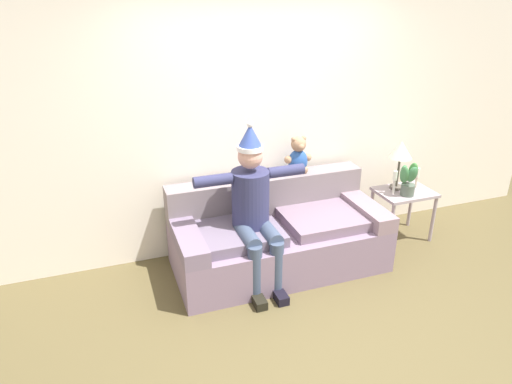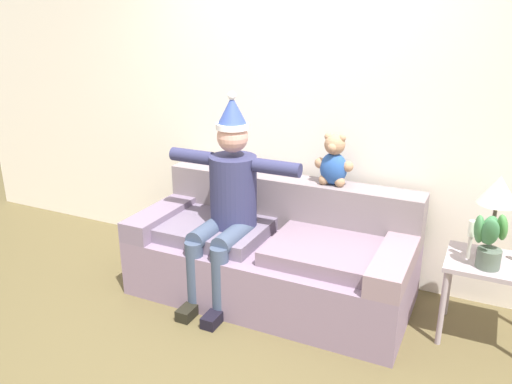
# 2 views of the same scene
# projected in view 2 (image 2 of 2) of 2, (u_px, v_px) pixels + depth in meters

# --- Properties ---
(ground_plane) EXTENTS (10.00, 10.00, 0.00)m
(ground_plane) POSITION_uv_depth(u_px,v_px,m) (206.00, 369.00, 3.05)
(ground_plane) COLOR brown
(back_wall) EXTENTS (7.00, 0.10, 2.70)m
(back_wall) POSITION_uv_depth(u_px,v_px,m) (304.00, 103.00, 3.92)
(back_wall) COLOR white
(back_wall) RESTS_ON ground_plane
(couch) EXTENTS (2.01, 0.94, 0.82)m
(couch) POSITION_uv_depth(u_px,v_px,m) (274.00, 253.00, 3.80)
(couch) COLOR gray
(couch) RESTS_ON ground_plane
(person_seated) EXTENTS (1.02, 0.77, 1.50)m
(person_seated) POSITION_uv_depth(u_px,v_px,m) (227.00, 199.00, 3.63)
(person_seated) COLOR navy
(person_seated) RESTS_ON ground_plane
(teddy_bear) EXTENTS (0.29, 0.17, 0.38)m
(teddy_bear) POSITION_uv_depth(u_px,v_px,m) (334.00, 162.00, 3.69)
(teddy_bear) COLOR #274F9A
(teddy_bear) RESTS_ON couch
(side_table) EXTENTS (0.58, 0.44, 0.55)m
(side_table) POSITION_uv_depth(u_px,v_px,m) (494.00, 275.00, 3.19)
(side_table) COLOR #9F8F99
(side_table) RESTS_ON ground_plane
(table_lamp) EXTENTS (0.24, 0.24, 0.53)m
(table_lamp) POSITION_uv_depth(u_px,v_px,m) (498.00, 194.00, 3.12)
(table_lamp) COLOR #514A42
(table_lamp) RESTS_ON side_table
(potted_plant) EXTENTS (0.21, 0.24, 0.37)m
(potted_plant) POSITION_uv_depth(u_px,v_px,m) (490.00, 240.00, 3.04)
(potted_plant) COLOR #526053
(potted_plant) RESTS_ON side_table
(candle_tall) EXTENTS (0.04, 0.04, 0.25)m
(candle_tall) POSITION_uv_depth(u_px,v_px,m) (471.00, 234.00, 3.15)
(candle_tall) COLOR beige
(candle_tall) RESTS_ON side_table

